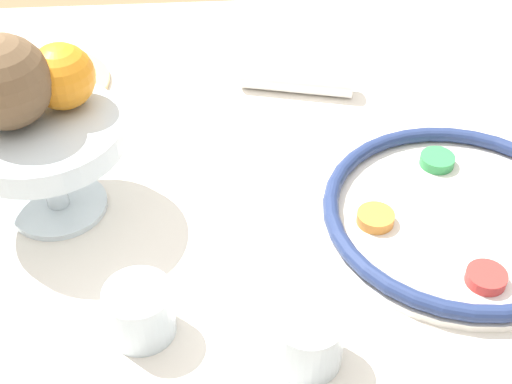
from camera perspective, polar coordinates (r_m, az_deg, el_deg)
The scene contains 10 objects.
dining_table at distance 1.23m, azimuth 1.44°, elevation -11.33°, with size 1.28×1.01×0.72m.
seder_plate at distance 0.92m, azimuth 15.94°, elevation -1.77°, with size 0.34×0.34×0.03m.
fruit_stand at distance 0.88m, azimuth -16.61°, elevation 3.74°, with size 0.20×0.20×0.13m.
orange_fruit at distance 0.87m, azimuth -15.30°, elevation 8.92°, with size 0.08×0.08×0.08m.
coconut at distance 0.85m, azimuth -19.57°, elevation 8.29°, with size 0.11×0.11×0.11m.
bread_plate at distance 1.18m, azimuth -16.34°, elevation 8.48°, with size 0.19×0.19×0.02m.
napkin_roll at distance 1.12m, azimuth 3.30°, elevation 8.92°, with size 0.18×0.08×0.04m.
cup_mid at distance 0.74m, azimuth 4.30°, elevation -11.69°, with size 0.07×0.07×0.06m.
cup_far at distance 0.77m, azimuth -9.27°, elevation -9.39°, with size 0.07×0.07×0.06m.
spoon at distance 1.16m, azimuth 3.01°, elevation 9.28°, with size 0.15×0.03×0.01m.
Camera 1 is at (0.08, 0.74, 1.34)m, focal length 50.00 mm.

